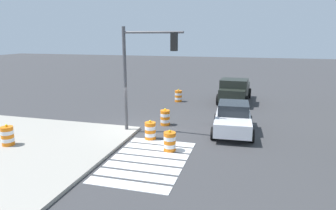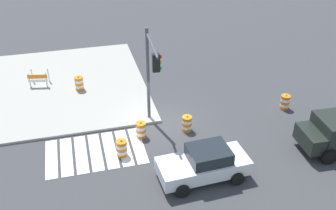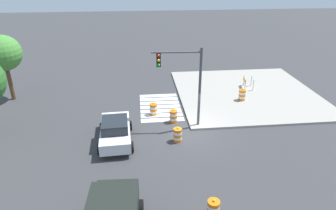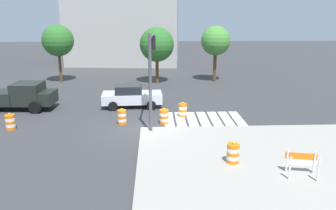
# 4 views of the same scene
# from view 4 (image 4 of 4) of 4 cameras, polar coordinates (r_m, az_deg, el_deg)

# --- Properties ---
(ground_plane) EXTENTS (120.00, 120.00, 0.00)m
(ground_plane) POSITION_cam_4_polar(r_m,az_deg,el_deg) (20.22, -4.59, -4.14)
(ground_plane) COLOR #38383A
(sidewalk_corner) EXTENTS (12.00, 12.00, 0.15)m
(sidewalk_corner) POSITION_cam_4_polar(r_m,az_deg,el_deg) (15.55, 17.67, -10.87)
(sidewalk_corner) COLOR #9E998E
(sidewalk_corner) RESTS_ON ground
(crosswalk_stripes) EXTENTS (5.10, 3.20, 0.02)m
(crosswalk_stripes) POSITION_cam_4_polar(r_m,az_deg,el_deg) (22.13, 5.99, -2.39)
(crosswalk_stripes) COLOR silver
(crosswalk_stripes) RESTS_ON ground
(sports_car) EXTENTS (4.38, 2.30, 1.63)m
(sports_car) POSITION_cam_4_polar(r_m,az_deg,el_deg) (24.85, -6.18, 1.54)
(sports_car) COLOR silver
(sports_car) RESTS_ON ground
(pickup_truck) EXTENTS (5.24, 2.55, 1.92)m
(pickup_truck) POSITION_cam_4_polar(r_m,az_deg,el_deg) (26.20, -23.53, 1.40)
(pickup_truck) COLOR black
(pickup_truck) RESTS_ON ground
(traffic_barrel_near_corner) EXTENTS (0.56, 0.56, 1.02)m
(traffic_barrel_near_corner) POSITION_cam_4_polar(r_m,az_deg,el_deg) (22.10, -25.01, -2.63)
(traffic_barrel_near_corner) COLOR orange
(traffic_barrel_near_corner) RESTS_ON ground
(traffic_barrel_crosswalk_end) EXTENTS (0.56, 0.56, 1.02)m
(traffic_barrel_crosswalk_end) POSITION_cam_4_polar(r_m,az_deg,el_deg) (22.44, 2.50, -0.88)
(traffic_barrel_crosswalk_end) COLOR orange
(traffic_barrel_crosswalk_end) RESTS_ON ground
(traffic_barrel_median_near) EXTENTS (0.56, 0.56, 1.02)m
(traffic_barrel_median_near) POSITION_cam_4_polar(r_m,az_deg,el_deg) (21.19, -7.77, -2.01)
(traffic_barrel_median_near) COLOR orange
(traffic_barrel_median_near) RESTS_ON ground
(traffic_barrel_median_far) EXTENTS (0.56, 0.56, 1.02)m
(traffic_barrel_median_far) POSITION_cam_4_polar(r_m,az_deg,el_deg) (21.06, -0.67, -1.97)
(traffic_barrel_median_far) COLOR orange
(traffic_barrel_median_far) RESTS_ON ground
(traffic_barrel_on_sidewalk) EXTENTS (0.56, 0.56, 1.02)m
(traffic_barrel_on_sidewalk) POSITION_cam_4_polar(r_m,az_deg,el_deg) (15.71, 10.87, -7.98)
(traffic_barrel_on_sidewalk) COLOR orange
(traffic_barrel_on_sidewalk) RESTS_ON sidewalk_corner
(construction_barricade) EXTENTS (1.37, 1.01, 1.00)m
(construction_barricade) POSITION_cam_4_polar(r_m,az_deg,el_deg) (15.41, 21.54, -8.85)
(construction_barricade) COLOR silver
(construction_barricade) RESTS_ON sidewalk_corner
(traffic_light_pole) EXTENTS (0.48, 3.29, 5.50)m
(traffic_light_pole) POSITION_cam_4_polar(r_m,az_deg,el_deg) (19.77, -2.88, 7.14)
(traffic_light_pole) COLOR #4C4C51
(traffic_light_pole) RESTS_ON sidewalk_corner
(street_tree_streetside_near) EXTENTS (3.01, 3.01, 5.56)m
(street_tree_streetside_near) POSITION_cam_4_polar(r_m,az_deg,el_deg) (34.66, -18.03, 10.25)
(street_tree_streetside_near) COLOR brown
(street_tree_streetside_near) RESTS_ON ground
(street_tree_streetside_mid) EXTENTS (2.85, 2.85, 5.42)m
(street_tree_streetside_mid) POSITION_cam_4_polar(r_m,az_deg,el_deg) (33.73, 8.03, 10.61)
(street_tree_streetside_mid) COLOR brown
(street_tree_streetside_mid) RESTS_ON ground
(street_tree_streetside_far) EXTENTS (3.27, 3.27, 5.35)m
(street_tree_streetside_far) POSITION_cam_4_polar(r_m,az_deg,el_deg) (32.64, -1.88, 10.11)
(street_tree_streetside_far) COLOR brown
(street_tree_streetside_far) RESTS_ON ground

